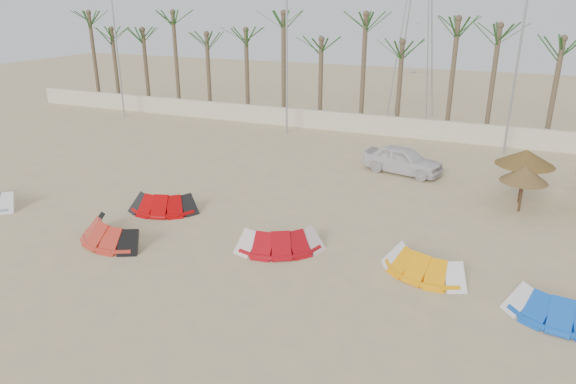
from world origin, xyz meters
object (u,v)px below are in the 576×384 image
at_px(parasol_left, 525,174).
at_px(parasol_mid, 526,158).
at_px(car, 403,160).
at_px(kite_red_right, 283,237).
at_px(kite_red_mid, 114,229).
at_px(kite_blue, 561,305).
at_px(kite_orange, 424,261).
at_px(kite_red_left, 167,201).

relative_size(parasol_left, parasol_mid, 0.81).
bearing_deg(car, kite_red_right, -179.23).
height_order(kite_red_mid, kite_blue, same).
bearing_deg(kite_red_right, kite_blue, -6.17).
relative_size(kite_orange, car, 0.78).
bearing_deg(kite_red_left, parasol_mid, 26.27).
height_order(kite_orange, kite_blue, same).
xyz_separation_m(kite_orange, parasol_left, (2.97, 7.03, 1.29)).
height_order(kite_red_right, parasol_mid, parasol_mid).
distance_m(kite_red_right, parasol_left, 10.87).
xyz_separation_m(kite_red_left, kite_blue, (15.21, -2.34, -0.00)).
distance_m(kite_red_mid, parasol_mid, 17.62).
bearing_deg(kite_blue, car, 120.48).
xyz_separation_m(kite_red_mid, kite_blue, (15.34, 0.88, -0.00)).
bearing_deg(kite_orange, kite_red_right, -178.23).
bearing_deg(kite_blue, parasol_mid, 96.55).
height_order(kite_red_left, kite_red_mid, same).
height_order(kite_red_mid, kite_red_right, same).
bearing_deg(kite_red_left, car, 47.50).
relative_size(kite_red_left, kite_red_right, 0.90).
relative_size(kite_orange, parasol_left, 1.59).
xyz_separation_m(kite_red_mid, parasol_mid, (14.27, 10.19, 1.70)).
relative_size(kite_red_left, kite_orange, 1.00).
distance_m(kite_red_right, parasol_mid, 11.70).
bearing_deg(kite_orange, kite_red_mid, -169.89).
height_order(kite_red_mid, parasol_mid, parasol_mid).
bearing_deg(kite_red_mid, kite_blue, 3.27).
bearing_deg(parasol_left, kite_red_mid, -147.63).
height_order(kite_orange, parasol_left, parasol_left).
distance_m(kite_red_mid, kite_red_right, 6.51).
distance_m(parasol_mid, car, 6.29).
distance_m(kite_red_left, kite_orange, 11.25).
distance_m(kite_red_right, kite_orange, 5.08).
relative_size(parasol_mid, car, 0.61).
distance_m(kite_orange, parasol_mid, 8.86).
bearing_deg(kite_blue, kite_red_right, 173.83).
bearing_deg(kite_red_mid, kite_red_left, 87.66).
bearing_deg(parasol_left, parasol_mid, 90.34).
bearing_deg(kite_red_right, kite_red_mid, -163.38).
bearing_deg(kite_red_mid, kite_red_right, 16.62).
height_order(kite_red_mid, kite_orange, same).
bearing_deg(kite_red_left, kite_orange, -6.10).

